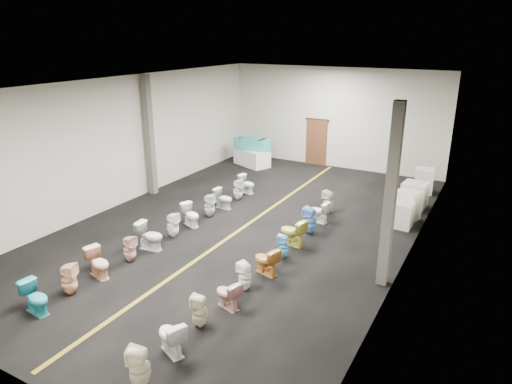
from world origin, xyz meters
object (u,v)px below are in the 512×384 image
Objects in this scene: toilet_right_5 at (266,261)px; toilet_left_8 at (224,199)px; toilet_left_7 at (209,205)px; toilet_right_7 at (293,232)px; toilet_right_8 at (310,221)px; toilet_right_0 at (140,367)px; toilet_right_6 at (283,246)px; toilet_right_9 at (319,212)px; toilet_left_0 at (36,298)px; toilet_left_10 at (247,184)px; toilet_right_10 at (328,202)px; toilet_left_9 at (238,190)px; toilet_left_5 at (173,225)px; toilet_right_2 at (200,311)px; toilet_right_3 at (227,294)px; appliance_crate_d at (424,181)px; toilet_left_3 at (130,249)px; toilet_left_4 at (150,236)px; toilet_left_1 at (69,279)px; toilet_left_2 at (99,263)px; bathtub at (252,143)px; appliance_crate_c at (414,195)px; appliance_crate_a at (402,215)px; appliance_crate_b at (407,205)px; toilet_right_1 at (171,336)px; toilet_right_4 at (245,276)px; display_table at (252,157)px; toilet_left_6 at (191,215)px.

toilet_left_8 is at bearing -118.10° from toilet_right_5.
toilet_left_7 is 3.42m from toilet_right_7.
toilet_right_0 is at bearing 5.39° from toilet_right_8.
toilet_right_6 is 0.95× the size of toilet_right_9.
toilet_left_0 is 0.92× the size of toilet_right_7.
toilet_right_10 is at bearing -82.56° from toilet_left_10.
toilet_left_9 is 1.17× the size of toilet_right_6.
toilet_right_8 is 1.01m from toilet_right_9.
toilet_left_5 is 3.62m from toilet_right_7.
toilet_right_2 reaches higher than toilet_left_8.
appliance_crate_d is at bearing -175.54° from toilet_right_3.
toilet_left_3 is 0.93× the size of toilet_left_4.
toilet_right_8 is at bearing -93.05° from toilet_left_7.
toilet_left_1 is 0.94m from toilet_left_2.
toilet_left_7 is at bearing -22.76° from toilet_left_1.
appliance_crate_c is at bearing -15.87° from bathtub.
toilet_left_8 is (-5.89, -1.34, -0.06)m from appliance_crate_a.
appliance_crate_b is 8.32m from toilet_left_4.
toilet_left_0 is at bearing -124.49° from appliance_crate_a.
toilet_right_9 is (3.56, 6.04, -0.02)m from toilet_left_2.
toilet_right_1 is at bearing -139.90° from toilet_left_4.
toilet_right_7 is at bearing 163.11° from toilet_right_2.
appliance_crate_a is 2.48m from toilet_right_10.
appliance_crate_b reaches higher than toilet_left_9.
toilet_right_4 is (3.40, -5.33, -0.04)m from toilet_left_9.
toilet_right_0 is (3.55, -1.48, 0.00)m from toilet_left_1.
toilet_right_5 is at bearing -105.57° from appliance_crate_d.
toilet_right_6 is at bearing 14.13° from toilet_right_10.
toilet_right_9 is (3.51, -1.40, 0.01)m from toilet_left_10.
toilet_right_10 is at bearing -64.02° from toilet_left_8.
bathtub is 2.55× the size of toilet_right_1.
toilet_left_7 is 1.00× the size of toilet_right_7.
toilet_left_4 is (1.79, -9.10, 0.01)m from display_table.
toilet_left_8 is at bearing -179.65° from toilet_right_0.
toilet_left_6 is at bearing -0.80° from toilet_left_5.
appliance_crate_b reaches higher than appliance_crate_c.
toilet_right_10 reaches higher than toilet_right_1.
toilet_right_8 is (0.02, 2.86, 0.06)m from toilet_right_5.
appliance_crate_a is 1.16× the size of toilet_left_10.
toilet_right_10 is at bearing 157.35° from toilet_right_0.
toilet_left_8 is 0.96× the size of toilet_right_2.
bathtub is 8.37m from toilet_left_5.
display_table is at bearing 23.65° from toilet_left_2.
toilet_left_9 is 3.41m from toilet_right_10.
display_table is 5.65m from toilet_left_8.
appliance_crate_d reaches higher than toilet_right_8.
appliance_crate_b is 7.66m from toilet_right_3.
appliance_crate_d is 8.91m from toilet_right_5.
toilet_left_2 is at bearing -164.88° from toilet_left_10.
toilet_right_3 is at bearing -118.24° from toilet_left_4.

